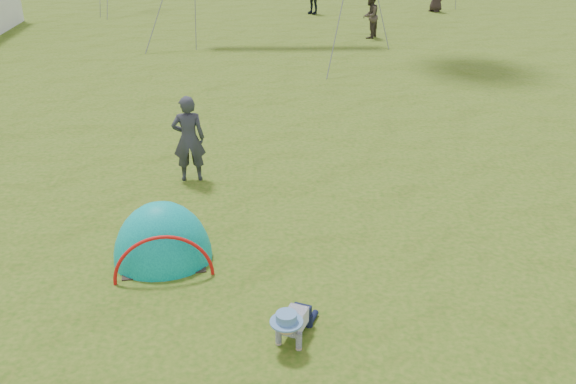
{
  "coord_description": "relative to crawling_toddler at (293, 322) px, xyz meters",
  "views": [
    {
      "loc": [
        0.63,
        -6.89,
        5.53
      ],
      "look_at": [
        0.86,
        2.49,
        1.0
      ],
      "focal_mm": 40.0,
      "sensor_mm": 36.0,
      "label": 1
    }
  ],
  "objects": [
    {
      "name": "standing_adult",
      "position": [
        -1.93,
        5.22,
        0.6
      ],
      "size": [
        0.7,
        0.5,
        1.79
      ],
      "primitive_type": "imported",
      "rotation": [
        0.0,
        0.0,
        3.25
      ],
      "color": "#2D2E37",
      "rests_on": "ground"
    },
    {
      "name": "crowd_person_7",
      "position": [
        3.6,
        18.54,
        0.54
      ],
      "size": [
        0.94,
        1.02,
        1.69
      ],
      "primitive_type": "imported",
      "rotation": [
        0.0,
        0.0,
        4.25
      ],
      "color": "#3D342C",
      "rests_on": "ground"
    },
    {
      "name": "popup_tent",
      "position": [
        -2.03,
        2.09,
        -0.3
      ],
      "size": [
        1.78,
        1.55,
        2.05
      ],
      "primitive_type": "ellipsoid",
      "rotation": [
        0.0,
        0.0,
        0.17
      ],
      "color": "#03727D",
      "rests_on": "ground"
    },
    {
      "name": "ground",
      "position": [
        -0.86,
        0.01,
        -0.3
      ],
      "size": [
        140.0,
        140.0,
        0.0
      ],
      "primitive_type": "plane",
      "color": "#29530F"
    },
    {
      "name": "crawling_toddler",
      "position": [
        0.0,
        0.0,
        0.0
      ],
      "size": [
        0.81,
        0.94,
        0.6
      ],
      "primitive_type": null,
      "rotation": [
        0.0,
        0.0,
        -0.4
      ],
      "color": "black",
      "rests_on": "ground"
    }
  ]
}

